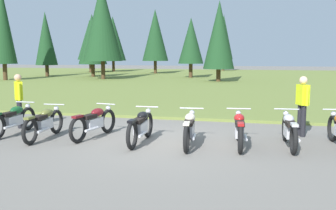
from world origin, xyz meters
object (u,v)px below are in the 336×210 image
motorcycle_black (141,126)px  motorcycle_silver (289,130)px  motorcycle_cream (190,128)px  motorcycle_maroon (94,122)px  motorcycle_red (239,129)px  rider_near_row_end (19,97)px  rider_in_hivis_vest (302,102)px  motorcycle_olive (44,123)px  motorcycle_british_green (13,119)px

motorcycle_black → motorcycle_silver: size_ratio=1.00×
motorcycle_black → motorcycle_cream: size_ratio=1.00×
motorcycle_maroon → motorcycle_red: bearing=-1.4°
rider_near_row_end → rider_in_hivis_vest: bearing=5.1°
motorcycle_black → motorcycle_silver: (3.67, 0.42, 0.00)m
motorcycle_olive → motorcycle_cream: bearing=1.9°
motorcycle_red → rider_in_hivis_vest: size_ratio=1.26×
motorcycle_olive → motorcycle_red: same height
motorcycle_british_green → motorcycle_silver: size_ratio=1.00×
motorcycle_cream → rider_near_row_end: (-5.53, 1.08, 0.51)m
motorcycle_maroon → motorcycle_silver: 5.10m
rider_in_hivis_vest → rider_near_row_end: bearing=-174.9°
motorcycle_olive → rider_in_hivis_vest: rider_in_hivis_vest is taller
motorcycle_cream → motorcycle_silver: bearing=9.9°
motorcycle_olive → motorcycle_red: bearing=3.9°
motorcycle_maroon → motorcycle_cream: size_ratio=0.99×
motorcycle_british_green → motorcycle_maroon: (2.40, 0.16, 0.00)m
motorcycle_cream → rider_near_row_end: size_ratio=1.26×
motorcycle_red → rider_in_hivis_vest: rider_in_hivis_vest is taller
motorcycle_olive → motorcycle_british_green: bearing=166.1°
motorcycle_cream → motorcycle_maroon: bearing=173.4°
motorcycle_silver → rider_in_hivis_vest: 1.56m
motorcycle_black → rider_near_row_end: rider_near_row_end is taller
motorcycle_olive → rider_in_hivis_vest: size_ratio=1.26×
motorcycle_british_green → rider_in_hivis_vest: size_ratio=1.26×
motorcycle_olive → motorcycle_silver: same height
motorcycle_cream → rider_near_row_end: 5.66m
motorcycle_olive → motorcycle_black: bearing=2.9°
motorcycle_olive → motorcycle_silver: size_ratio=1.00×
motorcycle_cream → motorcycle_black: bearing=179.8°
motorcycle_silver → rider_near_row_end: (-7.93, 0.66, 0.51)m
motorcycle_maroon → rider_near_row_end: bearing=164.9°
motorcycle_cream → rider_in_hivis_vest: size_ratio=1.26×
motorcycle_cream → motorcycle_silver: size_ratio=1.00×
motorcycle_olive → motorcycle_red: 5.16m
motorcycle_black → motorcycle_cream: 1.27m
motorcycle_cream → rider_in_hivis_vest: (2.83, 1.83, 0.51)m
rider_in_hivis_vest → motorcycle_olive: bearing=-163.9°
motorcycle_british_green → motorcycle_maroon: bearing=3.8°
motorcycle_red → rider_near_row_end: rider_near_row_end is taller
motorcycle_silver → rider_in_hivis_vest: bearing=73.0°
motorcycle_maroon → rider_in_hivis_vest: (5.53, 1.52, 0.51)m
motorcycle_red → rider_in_hivis_vest: bearing=44.8°
motorcycle_black → motorcycle_cream: (1.27, -0.00, 0.00)m
rider_near_row_end → motorcycle_cream: bearing=-11.0°
motorcycle_red → motorcycle_cream: bearing=-169.8°
motorcycle_british_green → motorcycle_maroon: same height
motorcycle_maroon → motorcycle_red: 3.90m
motorcycle_black → rider_in_hivis_vest: (4.10, 1.83, 0.51)m
motorcycle_maroon → motorcycle_black: size_ratio=0.99×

